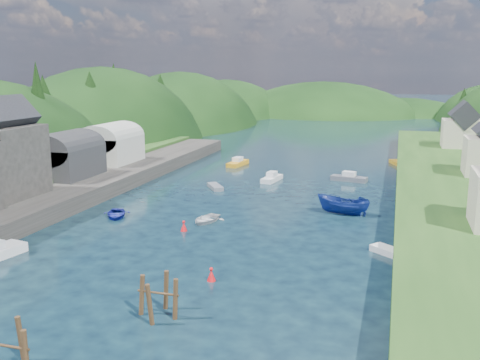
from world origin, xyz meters
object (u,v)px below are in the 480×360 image
(piling_cluster_near, at_px, (5,355))
(channel_buoy_near, at_px, (211,275))
(channel_buoy_far, at_px, (184,226))
(piling_cluster_far, at_px, (158,301))

(piling_cluster_near, relative_size, channel_buoy_near, 3.03)
(channel_buoy_far, bearing_deg, channel_buoy_near, -58.59)
(piling_cluster_far, height_order, channel_buoy_far, piling_cluster_far)
(piling_cluster_far, height_order, channel_buoy_near, piling_cluster_far)
(piling_cluster_far, distance_m, channel_buoy_near, 7.00)
(piling_cluster_far, bearing_deg, piling_cluster_near, -120.26)
(channel_buoy_near, height_order, channel_buoy_far, same)
(piling_cluster_near, xyz_separation_m, channel_buoy_near, (6.32, 15.44, -0.62))
(piling_cluster_far, relative_size, channel_buoy_far, 3.09)
(piling_cluster_far, xyz_separation_m, channel_buoy_near, (1.31, 6.84, -0.65))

